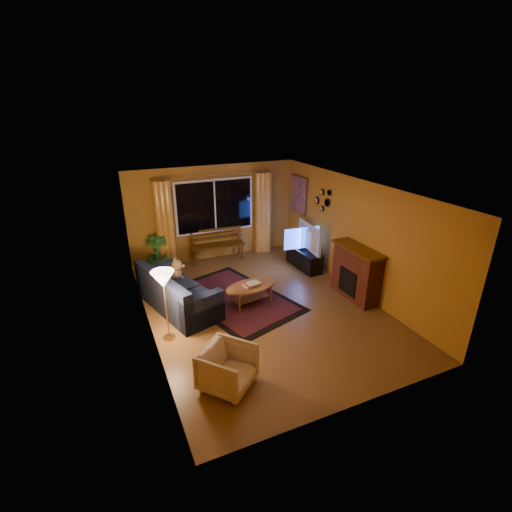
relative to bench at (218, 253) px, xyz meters
name	(u,v)px	position (x,y,z in m)	size (l,w,h in m)	color
floor	(262,308)	(0.04, -2.75, -0.22)	(4.50, 6.00, 0.02)	brown
ceiling	(263,188)	(0.04, -2.75, 2.30)	(4.50, 6.00, 0.02)	white
wall_back	(214,213)	(0.04, 0.26, 1.04)	(4.50, 0.02, 2.50)	#BB812A
wall_left	(144,272)	(-2.22, -2.75, 1.04)	(0.02, 6.00, 2.50)	#BB812A
wall_right	(356,236)	(2.30, -2.75, 1.04)	(0.02, 6.00, 2.50)	#BB812A
window	(215,206)	(0.04, 0.19, 1.24)	(2.00, 0.02, 1.30)	black
curtain_rod	(214,176)	(0.04, 0.15, 2.04)	(0.03, 0.03, 3.20)	#BF8C3F
curtain_left	(165,225)	(-1.31, 0.13, 0.91)	(0.36, 0.36, 2.24)	gold
curtain_right	(263,213)	(1.39, 0.13, 0.91)	(0.36, 0.36, 2.24)	gold
bench	(218,253)	(0.00, 0.00, 0.00)	(1.43, 0.42, 0.43)	#502D08
potted_plant	(157,254)	(-1.60, -0.05, 0.26)	(0.53, 0.53, 0.94)	#235B1E
sofa	(178,290)	(-1.54, -2.05, 0.20)	(0.89, 2.07, 0.84)	#151C37
dog	(174,270)	(-1.49, -1.59, 0.45)	(0.34, 0.46, 0.50)	olive
armchair	(227,366)	(-1.40, -4.64, 0.15)	(0.72, 0.67, 0.74)	beige
floor_lamp	(166,306)	(-1.96, -3.05, 0.45)	(0.22, 0.22, 1.32)	#BF8C3F
rug	(235,298)	(-0.35, -2.19, -0.21)	(1.79, 2.83, 0.02)	#631301
coffee_table	(251,294)	(-0.09, -2.46, -0.01)	(1.11, 1.11, 0.40)	#A3693C
tv_console	(304,259)	(1.88, -1.36, 0.03)	(0.39, 1.16, 0.48)	black
television	(305,237)	(1.88, -1.36, 0.61)	(1.17, 0.15, 0.67)	black
fireplace	(356,274)	(2.09, -3.15, 0.34)	(0.40, 1.20, 1.10)	maroon
mirror_cluster	(322,199)	(2.25, -1.45, 1.59)	(0.06, 0.60, 0.56)	black
painting	(299,195)	(2.26, -0.30, 1.44)	(0.04, 0.76, 0.96)	orange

